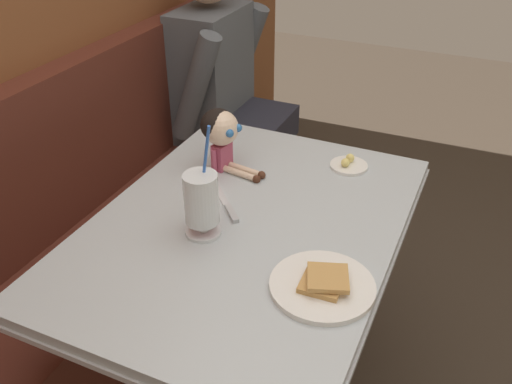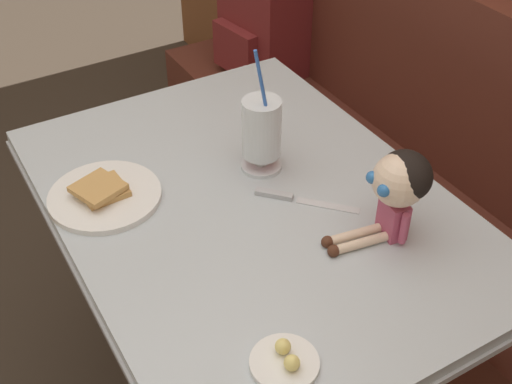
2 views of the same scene
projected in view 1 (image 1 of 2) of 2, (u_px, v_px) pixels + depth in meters
booth_bench at (86, 275)px, 1.98m from camera, size 2.60×0.48×1.00m
diner_table at (247, 276)px, 1.64m from camera, size 1.11×0.81×0.74m
toast_plate at (323, 285)px, 1.31m from camera, size 0.25×0.25×0.04m
milkshake_glass at (202, 201)px, 1.44m from camera, size 0.10×0.10×0.32m
butter_saucer at (349, 165)px, 1.79m from camera, size 0.12×0.12×0.04m
butter_knife at (228, 207)px, 1.59m from camera, size 0.18×0.18×0.01m
seated_doll at (221, 131)px, 1.72m from camera, size 0.13×0.23×0.20m
diner_patron at (220, 75)px, 2.48m from camera, size 0.55×0.48×0.81m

